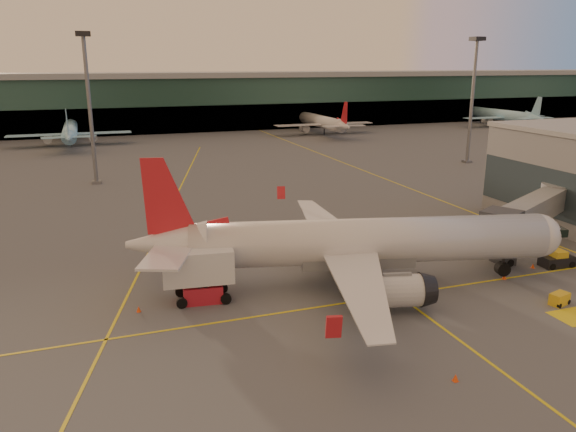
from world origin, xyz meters
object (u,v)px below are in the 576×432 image
object	(u,v)px
main_airplane	(354,243)
pushback_tug	(557,260)
catering_truck	(199,272)
gpu_cart	(560,299)

from	to	relation	value
main_airplane	pushback_tug	bearing A→B (deg)	6.69
catering_truck	gpu_cart	xyz separation A→B (m)	(29.80, -11.49, -2.22)
catering_truck	gpu_cart	bearing A→B (deg)	-14.64
catering_truck	pushback_tug	distance (m)	37.26
main_airplane	pushback_tug	size ratio (longest dim) A/B	11.72
gpu_cart	pushback_tug	world-z (taller)	pushback_tug
catering_truck	pushback_tug	world-z (taller)	catering_truck
catering_truck	pushback_tug	bearing A→B (deg)	0.54
main_airplane	catering_truck	distance (m)	14.81
main_airplane	pushback_tug	xyz separation A→B (m)	(22.29, -2.78, -3.39)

